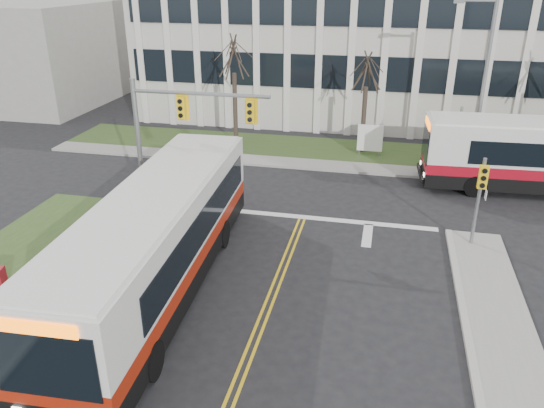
# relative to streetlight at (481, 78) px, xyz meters

# --- Properties ---
(ground) EXTENTS (120.00, 120.00, 0.00)m
(ground) POSITION_rel_streetlight_xyz_m (-8.03, -16.20, -5.19)
(ground) COLOR black
(ground) RESTS_ON ground
(sidewalk_cross) EXTENTS (44.00, 1.60, 0.14)m
(sidewalk_cross) POSITION_rel_streetlight_xyz_m (-3.03, -1.00, -5.12)
(sidewalk_cross) COLOR #9E9B93
(sidewalk_cross) RESTS_ON ground
(building_lawn) EXTENTS (44.00, 5.00, 0.12)m
(building_lawn) POSITION_rel_streetlight_xyz_m (-3.03, 1.80, -5.13)
(building_lawn) COLOR #334D21
(building_lawn) RESTS_ON ground
(office_building) EXTENTS (40.00, 16.00, 12.00)m
(office_building) POSITION_rel_streetlight_xyz_m (-3.03, 13.80, 0.81)
(office_building) COLOR #B9B5AB
(office_building) RESTS_ON ground
(building_annex) EXTENTS (12.00, 12.00, 8.00)m
(building_annex) POSITION_rel_streetlight_xyz_m (-34.03, 9.80, -1.19)
(building_annex) COLOR #9E9B93
(building_annex) RESTS_ON ground
(mast_arm_signal) EXTENTS (6.11, 0.38, 6.20)m
(mast_arm_signal) POSITION_rel_streetlight_xyz_m (-13.65, -9.04, -0.94)
(mast_arm_signal) COLOR slate
(mast_arm_signal) RESTS_ON ground
(signal_pole_near) EXTENTS (0.34, 0.39, 3.80)m
(signal_pole_near) POSITION_rel_streetlight_xyz_m (-0.83, -9.30, -2.69)
(signal_pole_near) COLOR slate
(signal_pole_near) RESTS_ON ground
(signal_pole_far) EXTENTS (0.34, 0.39, 3.80)m
(signal_pole_far) POSITION_rel_streetlight_xyz_m (-0.83, -0.80, -2.69)
(signal_pole_far) COLOR slate
(signal_pole_far) RESTS_ON ground
(streetlight) EXTENTS (2.15, 0.25, 9.20)m
(streetlight) POSITION_rel_streetlight_xyz_m (0.00, 0.00, 0.00)
(streetlight) COLOR slate
(streetlight) RESTS_ON ground
(directory_sign) EXTENTS (1.50, 0.12, 2.00)m
(directory_sign) POSITION_rel_streetlight_xyz_m (-5.53, 1.30, -4.02)
(directory_sign) COLOR slate
(directory_sign) RESTS_ON ground
(tree_left) EXTENTS (1.80, 1.80, 7.70)m
(tree_left) POSITION_rel_streetlight_xyz_m (-14.03, 1.80, 0.32)
(tree_left) COLOR #42352B
(tree_left) RESTS_ON ground
(tree_mid) EXTENTS (1.80, 1.80, 6.82)m
(tree_mid) POSITION_rel_streetlight_xyz_m (-6.03, 2.00, -0.31)
(tree_mid) COLOR #42352B
(tree_mid) RESTS_ON ground
(bus_main) EXTENTS (3.62, 13.80, 3.64)m
(bus_main) POSITION_rel_streetlight_xyz_m (-11.96, -14.94, -3.37)
(bus_main) COLOR silver
(bus_main) RESTS_ON ground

